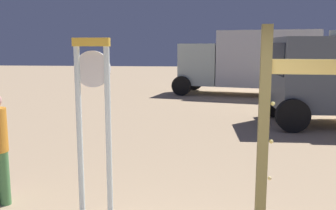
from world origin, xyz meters
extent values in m
cylinder|color=white|center=(-1.27, 2.35, 1.14)|extent=(0.07, 0.07, 2.28)
cylinder|color=white|center=(-0.90, 2.34, 1.14)|extent=(0.07, 0.07, 2.28)
cube|color=yellow|center=(-1.08, 2.35, 2.33)|extent=(0.45, 0.09, 0.10)
cylinder|color=white|center=(-1.08, 2.38, 2.01)|extent=(0.44, 0.05, 0.44)
cube|color=black|center=(-1.08, 2.40, 2.01)|extent=(0.03, 0.01, 0.10)
cube|color=black|center=(-1.08, 2.40, 2.01)|extent=(0.06, 0.01, 0.16)
cube|color=olive|center=(0.82, 1.64, 1.24)|extent=(0.10, 0.10, 2.48)
cube|color=#FFDA6C|center=(1.22, 1.62, 2.09)|extent=(0.70, 0.09, 0.14)
sphere|color=#FFE295|center=(0.90, 1.64, 0.99)|extent=(0.04, 0.04, 0.04)
sphere|color=#FEE381|center=(0.90, 1.64, 1.37)|extent=(0.04, 0.04, 0.04)
sphere|color=#F7EB82|center=(0.90, 1.64, 1.74)|extent=(0.04, 0.04, 0.04)
sphere|color=#F4E691|center=(0.90, 1.64, 2.11)|extent=(0.04, 0.04, 0.04)
cylinder|color=#4D8A4E|center=(-2.61, 2.92, 0.40)|extent=(0.15, 0.15, 0.79)
cube|color=#4F5863|center=(3.17, 9.21, 1.49)|extent=(1.77, 2.08, 2.08)
cube|color=black|center=(2.31, 9.18, 1.91)|extent=(0.08, 1.70, 0.92)
cylinder|color=black|center=(2.51, 10.27, 0.45)|extent=(0.91, 0.28, 0.90)
cylinder|color=black|center=(2.57, 8.10, 0.45)|extent=(0.91, 0.28, 0.90)
cube|color=silver|center=(3.06, 15.62, 1.71)|extent=(4.79, 3.17, 2.51)
cube|color=#ADC1BD|center=(0.01, 16.29, 1.42)|extent=(2.18, 2.48, 1.94)
cube|color=black|center=(-0.86, 16.49, 1.81)|extent=(0.42, 1.78, 0.85)
cylinder|color=black|center=(-0.38, 17.56, 0.45)|extent=(0.93, 0.44, 0.90)
cylinder|color=black|center=(-0.88, 15.31, 0.45)|extent=(0.93, 0.44, 0.90)
cylinder|color=black|center=(4.02, 16.59, 0.45)|extent=(0.93, 0.44, 0.90)
cylinder|color=black|center=(3.52, 14.33, 0.45)|extent=(0.93, 0.44, 0.90)
camera|label=1|loc=(0.27, -1.99, 2.29)|focal=40.11mm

